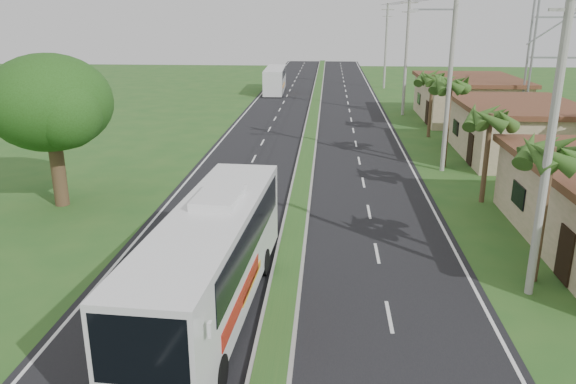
{
  "coord_description": "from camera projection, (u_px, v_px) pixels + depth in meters",
  "views": [
    {
      "loc": [
        1.41,
        -16.1,
        9.31
      ],
      "look_at": [
        -0.29,
        7.32,
        1.8
      ],
      "focal_mm": 35.0,
      "sensor_mm": 36.0,
      "label": 1
    }
  ],
  "objects": [
    {
      "name": "lane_edge_right",
      "position": [
        408.0,
        162.0,
        36.77
      ],
      "size": [
        0.12,
        160.0,
        0.01
      ],
      "primitive_type": "cube",
      "color": "silver",
      "rests_on": "ground"
    },
    {
      "name": "motorcyclist",
      "position": [
        249.0,
        211.0,
        24.81
      ],
      "size": [
        1.74,
        0.95,
        2.45
      ],
      "rotation": [
        0.0,
        0.0,
        -0.3
      ],
      "color": "black",
      "rests_on": "ground"
    },
    {
      "name": "coach_bus_main",
      "position": [
        212.0,
        255.0,
        17.55
      ],
      "size": [
        3.1,
        11.77,
        3.77
      ],
      "rotation": [
        0.0,
        0.0,
        -0.06
      ],
      "color": "silver",
      "rests_on": "ground"
    },
    {
      "name": "palm_verge_b",
      "position": [
        491.0,
        118.0,
        27.66
      ],
      "size": [
        2.4,
        2.4,
        5.05
      ],
      "color": "#473321",
      "rests_on": "ground"
    },
    {
      "name": "palm_verge_c",
      "position": [
        451.0,
        85.0,
        34.12
      ],
      "size": [
        2.4,
        2.4,
        5.85
      ],
      "color": "#473321",
      "rests_on": "ground"
    },
    {
      "name": "lane_edge_left",
      "position": [
        207.0,
        158.0,
        37.69
      ],
      "size": [
        0.12,
        160.0,
        0.01
      ],
      "primitive_type": "cube",
      "color": "silver",
      "rests_on": "ground"
    },
    {
      "name": "palm_verge_d",
      "position": [
        433.0,
        78.0,
        42.81
      ],
      "size": [
        2.4,
        2.4,
        5.25
      ],
      "color": "#473321",
      "rests_on": "ground"
    },
    {
      "name": "palm_verge_a",
      "position": [
        552.0,
        154.0,
        19.02
      ],
      "size": [
        2.4,
        2.4,
        5.45
      ],
      "color": "#473321",
      "rests_on": "ground"
    },
    {
      "name": "median_strip",
      "position": [
        306.0,
        158.0,
        37.2
      ],
      "size": [
        1.2,
        160.0,
        0.18
      ],
      "color": "gray",
      "rests_on": "ground"
    },
    {
      "name": "shop_far",
      "position": [
        468.0,
        98.0,
        50.88
      ],
      "size": [
        8.6,
        11.6,
        3.82
      ],
      "color": "tan",
      "rests_on": "ground"
    },
    {
      "name": "utility_pole_b",
      "position": [
        450.0,
        68.0,
        32.84
      ],
      "size": [
        3.2,
        0.28,
        12.0
      ],
      "color": "gray",
      "rests_on": "ground"
    },
    {
      "name": "utility_pole_d",
      "position": [
        386.0,
        45.0,
        71.1
      ],
      "size": [
        1.6,
        0.28,
        10.5
      ],
      "color": "gray",
      "rests_on": "ground"
    },
    {
      "name": "utility_pole_c",
      "position": [
        406.0,
        54.0,
        52.02
      ],
      "size": [
        1.6,
        0.28,
        11.0
      ],
      "color": "gray",
      "rests_on": "ground"
    },
    {
      "name": "shop_mid",
      "position": [
        516.0,
        129.0,
        37.6
      ],
      "size": [
        7.6,
        10.6,
        3.67
      ],
      "color": "tan",
      "rests_on": "ground"
    },
    {
      "name": "road_asphalt",
      "position": [
        306.0,
        160.0,
        37.23
      ],
      "size": [
        14.0,
        160.0,
        0.02
      ],
      "primitive_type": "cube",
      "color": "black",
      "rests_on": "ground"
    },
    {
      "name": "utility_pole_a",
      "position": [
        551.0,
        133.0,
        17.82
      ],
      "size": [
        1.6,
        0.28,
        11.0
      ],
      "color": "gray",
      "rests_on": "ground"
    },
    {
      "name": "shade_tree",
      "position": [
        48.0,
        106.0,
        27.05
      ],
      "size": [
        6.3,
        6.0,
        7.54
      ],
      "color": "#473321",
      "rests_on": "ground"
    },
    {
      "name": "coach_bus_far",
      "position": [
        275.0,
        79.0,
        68.46
      ],
      "size": [
        2.52,
        10.2,
        2.95
      ],
      "rotation": [
        0.0,
        0.0,
        0.03
      ],
      "color": "silver",
      "rests_on": "ground"
    },
    {
      "name": "ground",
      "position": [
        281.0,
        313.0,
        18.23
      ],
      "size": [
        180.0,
        180.0,
        0.0
      ],
      "primitive_type": "plane",
      "color": "#26551F",
      "rests_on": "ground"
    }
  ]
}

